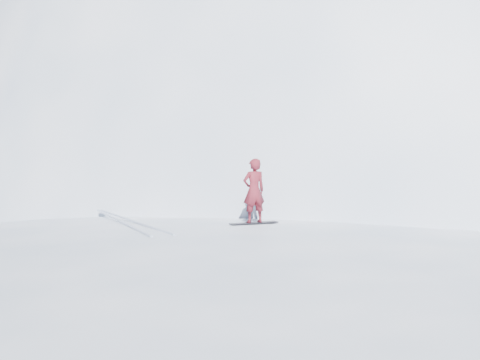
% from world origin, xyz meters
% --- Properties ---
extents(near_ridge, '(36.00, 28.00, 4.80)m').
position_xyz_m(near_ridge, '(1.00, 3.00, 0.00)').
color(near_ridge, white).
rests_on(near_ridge, ground).
extents(summit_peak, '(60.00, 56.00, 56.00)m').
position_xyz_m(summit_peak, '(22.00, 26.00, 0.00)').
color(summit_peak, white).
rests_on(summit_peak, ground).
extents(peak_shoulder, '(28.00, 24.00, 18.00)m').
position_xyz_m(peak_shoulder, '(10.00, 20.00, 0.00)').
color(peak_shoulder, white).
rests_on(peak_shoulder, ground).
extents(wind_bumps, '(16.00, 14.40, 1.00)m').
position_xyz_m(wind_bumps, '(-0.56, 2.12, 0.00)').
color(wind_bumps, white).
rests_on(wind_bumps, ground).
extents(snowboard, '(1.35, 0.30, 0.02)m').
position_xyz_m(snowboard, '(2.46, 3.70, 2.41)').
color(snowboard, black).
rests_on(snowboard, near_ridge).
extents(snowboarder, '(0.63, 0.43, 1.69)m').
position_xyz_m(snowboarder, '(2.46, 3.70, 3.27)').
color(snowboarder, maroon).
rests_on(snowboarder, snowboard).
extents(board_tracks, '(1.06, 5.99, 0.04)m').
position_xyz_m(board_tracks, '(-0.62, 5.50, 2.42)').
color(board_tracks, silver).
rests_on(board_tracks, ground).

